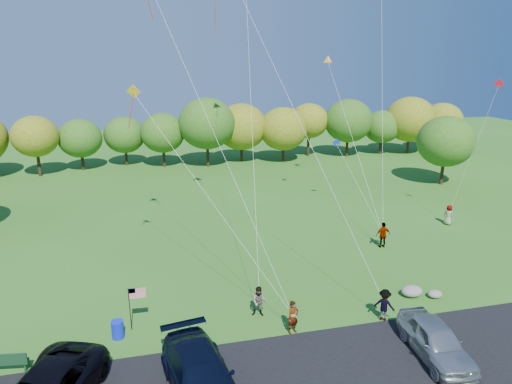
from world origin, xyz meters
TOP-DOWN VIEW (x-y plane):
  - ground at (0.00, 0.00)m, footprint 140.00×140.00m
  - asphalt_lane at (0.00, -4.00)m, footprint 44.00×6.00m
  - treeline at (2.51, 36.50)m, footprint 75.83×27.67m
  - minivan_navy at (-5.42, -4.22)m, footprint 3.42×6.42m
  - minivan_silver at (5.46, -4.21)m, footprint 2.28×4.95m
  - flyer_a at (-0.36, -0.80)m, footprint 0.75×0.61m
  - flyer_b at (-1.63, 1.14)m, footprint 0.99×0.89m
  - flyer_c at (4.70, -0.80)m, footprint 1.30×1.24m
  - flyer_d at (9.37, 7.94)m, footprint 1.14×0.48m
  - flyer_e at (16.98, 10.95)m, footprint 0.85×0.98m
  - park_bench at (-13.63, -0.81)m, footprint 1.87×0.59m
  - trash_barrel at (-8.98, 0.83)m, footprint 0.61×0.61m
  - flag_assembly at (-8.10, 1.38)m, footprint 0.88×0.57m
  - boulder_near at (7.55, 1.08)m, footprint 1.27×0.99m
  - boulder_far at (8.77, 0.61)m, footprint 0.86×0.71m

SIDE VIEW (x-z plane):
  - ground at x=0.00m, z-range 0.00..0.00m
  - asphalt_lane at x=0.00m, z-range 0.00..0.06m
  - boulder_far at x=8.77m, z-range 0.00..0.45m
  - boulder_near at x=7.55m, z-range 0.00..0.63m
  - trash_barrel at x=-8.98m, z-range 0.00..0.92m
  - park_bench at x=-13.63m, z-range 0.04..1.07m
  - flyer_e at x=16.98m, z-range 0.00..1.69m
  - flyer_b at x=-1.63m, z-range 0.00..1.70m
  - minivan_silver at x=5.46m, z-range 0.06..1.70m
  - flyer_a at x=-0.36m, z-range 0.00..1.76m
  - flyer_c at x=4.70m, z-range 0.00..1.77m
  - minivan_navy at x=-5.42m, z-range 0.06..1.83m
  - flyer_d at x=9.37m, z-range 0.00..1.94m
  - flag_assembly at x=-8.10m, z-range 0.58..2.94m
  - treeline at x=2.51m, z-range 0.61..9.07m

